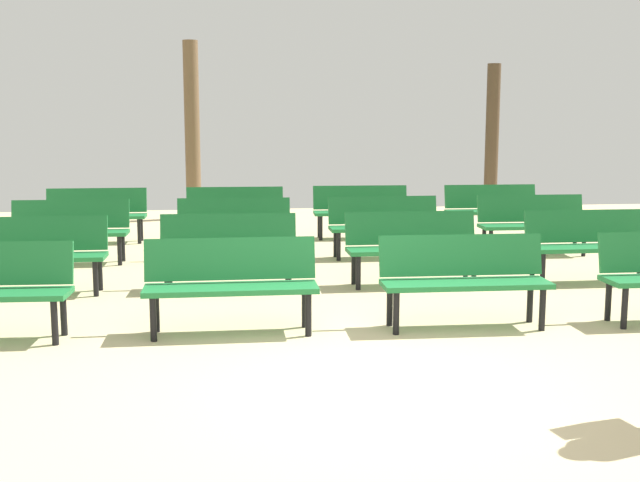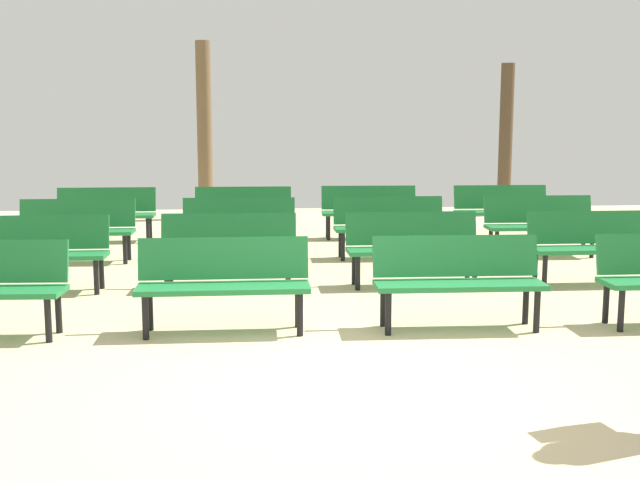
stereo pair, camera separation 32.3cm
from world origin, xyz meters
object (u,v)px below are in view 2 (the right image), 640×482
(bench_r3_c0, at_px, (106,211))
(bench_r2_c0, at_px, (76,226))
(bench_r0_c1, at_px, (224,279))
(bench_r1_c0, at_px, (37,248))
(bench_r1_c1, at_px, (229,246))
(tree_0, at_px, (205,131))
(bench_r3_c2, at_px, (369,208))
(bench_r2_c1, at_px, (239,224))
(bench_r3_c3, at_px, (502,208))
(tree_1, at_px, (506,140))
(bench_r1_c2, at_px, (413,244))
(bench_r1_c3, at_px, (595,242))
(bench_r0_c2, at_px, (458,276))
(bench_r2_c2, at_px, (389,223))
(bench_r3_c1, at_px, (243,210))
(bench_r2_c3, at_px, (540,222))

(bench_r3_c0, bearing_deg, bench_r2_c0, -91.94)
(bench_r0_c1, xyz_separation_m, bench_r1_c0, (-2.21, 1.94, 0.00))
(bench_r1_c1, relative_size, tree_0, 0.46)
(bench_r2_c0, height_order, bench_r3_c2, same)
(bench_r2_c1, bearing_deg, bench_r0_c1, -89.02)
(bench_r0_c1, xyz_separation_m, bench_r3_c2, (2.22, 5.80, 0.00))
(bench_r3_c3, relative_size, tree_1, 0.51)
(bench_r1_c2, relative_size, bench_r2_c1, 0.99)
(bench_r0_c1, height_order, bench_r1_c0, same)
(bench_r3_c0, height_order, bench_r3_c3, same)
(bench_r1_c2, distance_m, bench_r2_c0, 4.80)
(bench_r2_c1, bearing_deg, bench_r1_c0, -137.58)
(bench_r2_c1, bearing_deg, tree_0, 100.67)
(bench_r1_c0, bearing_deg, bench_r1_c1, 0.43)
(bench_r1_c3, bearing_deg, bench_r0_c2, -139.12)
(bench_r2_c0, xyz_separation_m, bench_r2_c2, (4.43, -0.01, 0.00))
(bench_r1_c0, relative_size, bench_r3_c3, 1.00)
(bench_r3_c3, bearing_deg, bench_r2_c2, -140.06)
(bench_r0_c2, bearing_deg, bench_r3_c0, 127.63)
(bench_r3_c0, xyz_separation_m, tree_1, (7.68, 3.09, 1.06))
(bench_r1_c0, height_order, bench_r2_c1, same)
(tree_1, bearing_deg, bench_r1_c2, -115.74)
(bench_r1_c1, bearing_deg, bench_r1_c3, 0.29)
(bench_r0_c1, bearing_deg, bench_r3_c1, 88.82)
(bench_r0_c2, distance_m, tree_0, 9.44)
(bench_r1_c0, bearing_deg, bench_r3_c2, 40.89)
(bench_r2_c0, bearing_deg, tree_1, 33.62)
(bench_r1_c0, distance_m, bench_r3_c1, 4.49)
(bench_r3_c1, distance_m, tree_1, 6.35)
(bench_r1_c1, bearing_deg, bench_r1_c2, 1.15)
(bench_r1_c2, bearing_deg, bench_r0_c1, -138.90)
(bench_r0_c2, xyz_separation_m, bench_r1_c0, (-4.43, 1.99, 0.00))
(bench_r1_c0, xyz_separation_m, bench_r1_c2, (4.40, -0.00, 0.00))
(bench_r0_c1, xyz_separation_m, bench_r2_c1, (0.07, 3.88, 0.00))
(bench_r0_c1, distance_m, bench_r2_c1, 3.88)
(bench_r2_c0, distance_m, bench_r2_c3, 6.65)
(bench_r2_c1, distance_m, bench_r3_c2, 2.89)
(bench_r1_c0, relative_size, bench_r2_c0, 1.00)
(bench_r1_c2, xyz_separation_m, bench_r2_c1, (-2.12, 1.95, 0.00))
(bench_r1_c2, height_order, bench_r2_c1, same)
(bench_r1_c1, relative_size, bench_r2_c1, 1.00)
(bench_r3_c1, bearing_deg, bench_r2_c2, -40.43)
(bench_r3_c3, distance_m, tree_1, 3.50)
(tree_0, bearing_deg, bench_r1_c3, -53.94)
(bench_r1_c0, distance_m, bench_r2_c1, 3.00)
(bench_r1_c0, relative_size, bench_r2_c3, 0.99)
(bench_r2_c1, bearing_deg, bench_r3_c0, 140.97)
(bench_r2_c3, bearing_deg, bench_r1_c2, -138.68)
(bench_r3_c3, xyz_separation_m, tree_0, (-5.18, 3.12, 1.26))
(bench_r1_c2, distance_m, tree_0, 7.59)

